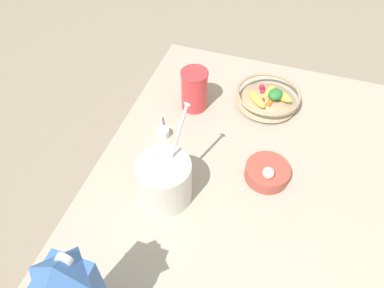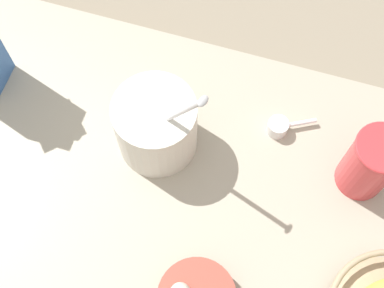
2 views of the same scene
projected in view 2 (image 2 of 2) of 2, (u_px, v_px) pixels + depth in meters
yogurt_tub at (156, 124)px, 0.89m from camera, size 0.14×0.17×0.27m
drinking_cup at (371, 163)px, 0.86m from camera, size 0.09×0.09×0.14m
measuring_scoop at (279, 127)px, 0.95m from camera, size 0.06×0.08×0.03m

